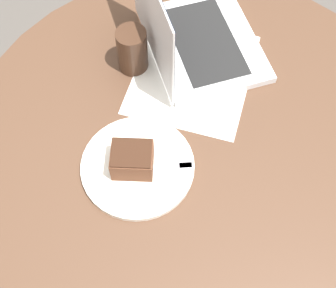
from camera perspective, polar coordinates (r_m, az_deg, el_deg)
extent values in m
plane|color=#4C4742|center=(1.72, 2.14, -12.09)|extent=(12.00, 12.00, 0.00)
cylinder|color=#4C3323|center=(1.71, 2.15, -12.00)|extent=(0.46, 0.46, 0.02)
cylinder|color=#4C3323|center=(1.36, 2.67, -7.48)|extent=(0.14, 0.14, 0.72)
cylinder|color=#4C3323|center=(1.02, 3.53, 0.20)|extent=(1.03, 1.03, 0.03)
cube|color=white|center=(1.10, 3.02, 8.53)|extent=(0.39, 0.37, 0.00)
cylinder|color=silver|center=(0.97, -3.72, -2.74)|extent=(0.24, 0.24, 0.01)
cube|color=brown|center=(0.94, -4.37, -1.95)|extent=(0.08, 0.10, 0.06)
cube|color=#351E13|center=(0.91, -4.50, -1.08)|extent=(0.08, 0.09, 0.00)
cube|color=silver|center=(0.96, -2.15, -2.87)|extent=(0.03, 0.17, 0.00)
cube|color=silver|center=(0.96, 2.22, -2.64)|extent=(0.03, 0.03, 0.00)
cylinder|color=#3D2619|center=(1.08, -4.37, 11.34)|extent=(0.07, 0.07, 0.11)
cube|color=silver|center=(1.15, 4.46, 12.10)|extent=(0.33, 0.28, 0.02)
cube|color=black|center=(1.14, 4.50, 12.42)|extent=(0.26, 0.17, 0.00)
cube|color=silver|center=(1.03, -1.96, 15.01)|extent=(0.30, 0.04, 0.23)
cube|color=black|center=(1.03, -1.74, 15.06)|extent=(0.28, 0.04, 0.21)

